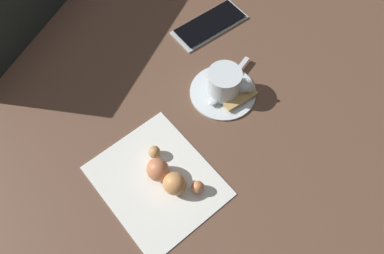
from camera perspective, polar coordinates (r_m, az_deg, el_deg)
The scene contains 8 objects.
ground_plane at distance 0.65m, azimuth 1.66°, elevation -0.93°, with size 1.80×1.80×0.00m, color brown.
saucer at distance 0.69m, azimuth 4.69°, elevation 5.35°, with size 0.12×0.12×0.01m, color silver.
espresso_cup at distance 0.67m, azimuth 5.02°, elevation 6.74°, with size 0.06×0.08×0.05m.
teaspoon at distance 0.69m, azimuth 4.71°, elevation 5.81°, with size 0.13×0.04×0.01m.
sugar_packet at distance 0.68m, azimuth 7.15°, elevation 4.39°, with size 0.06×0.02×0.01m, color tan.
napkin at distance 0.62m, azimuth -5.31°, elevation -8.05°, with size 0.17×0.20×0.00m, color white.
croissant at distance 0.60m, azimuth -3.71°, elevation -7.32°, with size 0.06×0.12×0.04m.
cell_phone at distance 0.80m, azimuth 2.70°, elevation 15.22°, with size 0.16×0.08×0.01m.
Camera 1 is at (0.22, 0.21, 0.57)m, focal length 35.31 mm.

